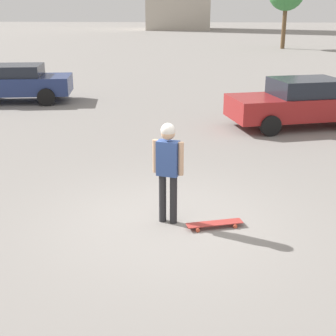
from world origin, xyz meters
TOP-DOWN VIEW (x-y plane):
  - ground_plane at (0.00, 0.00)m, footprint 220.00×220.00m
  - person at (0.00, 0.00)m, footprint 0.28×0.53m
  - skateboard at (0.15, 0.81)m, footprint 0.48×0.99m
  - car_parked_near at (-7.23, 3.57)m, footprint 2.99×4.78m
  - car_parked_far at (-10.39, -6.88)m, footprint 2.59×4.59m

SIDE VIEW (x-z plane):
  - ground_plane at x=0.00m, z-range 0.00..0.00m
  - skateboard at x=0.15m, z-range 0.03..0.11m
  - car_parked_near at x=-7.23m, z-range 0.02..1.50m
  - car_parked_far at x=-10.39m, z-range 0.04..1.48m
  - person at x=0.00m, z-range 0.22..1.99m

